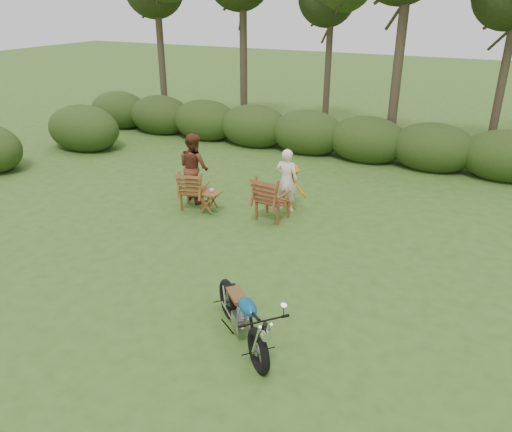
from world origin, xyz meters
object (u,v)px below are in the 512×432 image
at_px(cup, 212,190).
at_px(child, 291,208).
at_px(motorcycle, 242,338).
at_px(lawn_chair_right, 272,218).
at_px(adult_b, 196,200).
at_px(lawn_chair_left, 196,208).
at_px(side_table, 210,202).
at_px(adult_a, 286,210).

xyz_separation_m(cup, child, (1.61, 1.09, -0.57)).
xyz_separation_m(motorcycle, cup, (-2.91, 3.98, 0.57)).
xyz_separation_m(lawn_chair_right, adult_b, (-2.27, 0.21, 0.00)).
distance_m(lawn_chair_left, cup, 0.77).
bearing_deg(cup, adult_b, 147.49).
xyz_separation_m(lawn_chair_left, cup, (0.51, -0.04, 0.57)).
bearing_deg(motorcycle, side_table, 169.75).
distance_m(lawn_chair_left, side_table, 0.54).
bearing_deg(child, adult_a, 81.17).
xyz_separation_m(adult_a, child, (0.06, 0.18, 0.00)).
bearing_deg(lawn_chair_right, lawn_chair_left, 13.31).
xyz_separation_m(lawn_chair_left, child, (2.12, 1.05, 0.00)).
xyz_separation_m(lawn_chair_right, child, (0.15, 0.78, 0.00)).
bearing_deg(child, lawn_chair_left, 36.84).
bearing_deg(motorcycle, adult_a, 148.46).
bearing_deg(lawn_chair_left, side_table, 157.14).
relative_size(cup, adult_a, 0.07).
bearing_deg(adult_a, motorcycle, 103.72).
bearing_deg(adult_a, side_table, 28.87).
bearing_deg(adult_a, lawn_chair_right, 79.45).
bearing_deg(child, motorcycle, 115.02).
relative_size(adult_a, adult_b, 0.89).
bearing_deg(lawn_chair_left, motorcycle, 116.93).
relative_size(adult_a, child, 1.36).
height_order(cup, adult_a, adult_a).
relative_size(side_table, child, 0.47).
height_order(cup, adult_b, adult_b).
relative_size(side_table, cup, 4.90).
distance_m(cup, adult_a, 1.89).
distance_m(motorcycle, cup, 4.97).
distance_m(side_table, adult_a, 1.87).
height_order(side_table, adult_a, adult_a).
xyz_separation_m(motorcycle, lawn_chair_right, (-1.45, 4.29, 0.00)).
distance_m(lawn_chair_left, child, 2.37).
relative_size(cup, child, 0.10).
xyz_separation_m(lawn_chair_left, adult_b, (-0.30, 0.48, 0.00)).
height_order(adult_a, child, adult_a).
bearing_deg(adult_b, cup, 171.06).
relative_size(motorcycle, lawn_chair_left, 1.95).
height_order(lawn_chair_right, cup, cup).
bearing_deg(lawn_chair_left, adult_a, -170.61).
distance_m(lawn_chair_left, adult_a, 2.24).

